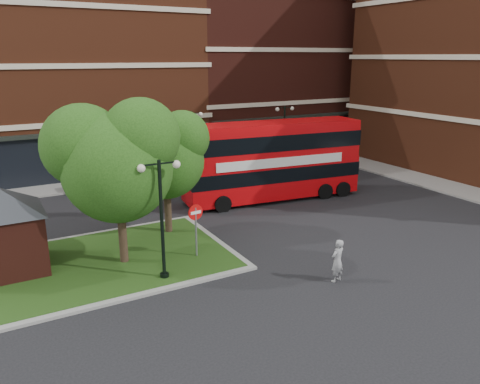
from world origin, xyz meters
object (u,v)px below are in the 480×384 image
bus (273,155)px  woman (337,261)px  car_silver (100,180)px  car_white (210,167)px

bus → woman: bearing=-103.1°
bus → car_silver: bus is taller
bus → car_white: 7.25m
car_silver → car_white: bearing=-96.4°
bus → car_white: (-1.06, 6.87, -2.06)m
woman → car_silver: woman is taller
woman → car_white: size_ratio=0.40×
bus → car_white: size_ratio=2.52×
bus → woman: size_ratio=6.37×
bus → car_silver: size_ratio=2.88×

